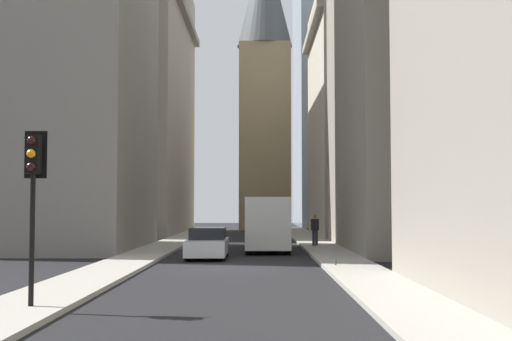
# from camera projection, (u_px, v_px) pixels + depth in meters

# --- Properties ---
(ground_plane) EXTENTS (135.00, 135.00, 0.00)m
(ground_plane) POSITION_uv_depth(u_px,v_px,m) (234.00, 269.00, 25.20)
(ground_plane) COLOR black
(sidewalk_right) EXTENTS (90.00, 2.20, 0.14)m
(sidewalk_right) POSITION_uv_depth(u_px,v_px,m) (117.00, 267.00, 25.22)
(sidewalk_right) COLOR #A8A399
(sidewalk_right) RESTS_ON ground_plane
(sidewalk_left) EXTENTS (90.00, 2.20, 0.14)m
(sidewalk_left) POSITION_uv_depth(u_px,v_px,m) (351.00, 267.00, 25.19)
(sidewalk_left) COLOR #A8A399
(sidewalk_left) RESTS_ON ground_plane
(building_left_midfar) EXTENTS (15.79, 10.00, 22.37)m
(building_left_midfar) POSITION_uv_depth(u_px,v_px,m) (431.00, 49.00, 36.68)
(building_left_midfar) COLOR gray
(building_left_midfar) RESTS_ON ground_plane
(building_left_far) EXTENTS (15.08, 10.50, 19.55)m
(building_left_far) POSITION_uv_depth(u_px,v_px,m) (376.00, 116.00, 53.92)
(building_left_far) COLOR beige
(building_left_far) RESTS_ON ground_plane
(building_right_far) EXTENTS (19.84, 10.50, 22.96)m
(building_right_far) POSITION_uv_depth(u_px,v_px,m) (126.00, 102.00, 57.15)
(building_right_far) COLOR gray
(building_right_far) RESTS_ON ground_plane
(church_spire) EXTENTS (5.70, 5.70, 30.54)m
(church_spire) POSITION_uv_depth(u_px,v_px,m) (265.00, 75.00, 67.74)
(church_spire) COLOR #9E8966
(church_spire) RESTS_ON ground_plane
(delivery_truck) EXTENTS (6.46, 2.25, 2.84)m
(delivery_truck) POSITION_uv_depth(u_px,v_px,m) (267.00, 224.00, 34.76)
(delivery_truck) COLOR silver
(delivery_truck) RESTS_ON ground_plane
(sedan_silver) EXTENTS (4.30, 1.78, 1.42)m
(sedan_silver) POSITION_uv_depth(u_px,v_px,m) (208.00, 244.00, 30.07)
(sedan_silver) COLOR #B7BABF
(sedan_silver) RESTS_ON ground_plane
(traffic_light_foreground) EXTENTS (0.43, 0.52, 4.00)m
(traffic_light_foreground) POSITION_uv_depth(u_px,v_px,m) (33.00, 176.00, 14.99)
(traffic_light_foreground) COLOR black
(traffic_light_foreground) RESTS_ON sidewalk_right
(pedestrian) EXTENTS (0.26, 0.44, 1.78)m
(pedestrian) POSITION_uv_depth(u_px,v_px,m) (315.00, 228.00, 37.64)
(pedestrian) COLOR #33333D
(pedestrian) RESTS_ON sidewalk_left
(discarded_bottle) EXTENTS (0.07, 0.07, 0.27)m
(discarded_bottle) POSITION_uv_depth(u_px,v_px,m) (336.00, 262.00, 25.14)
(discarded_bottle) COLOR #236033
(discarded_bottle) RESTS_ON sidewalk_left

